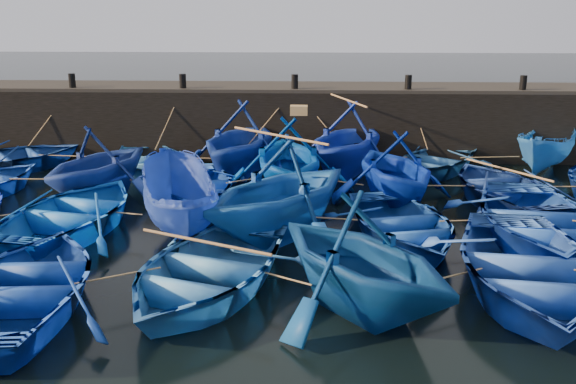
{
  "coord_description": "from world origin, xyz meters",
  "views": [
    {
      "loc": [
        0.62,
        -13.26,
        5.64
      ],
      "look_at": [
        0.0,
        3.2,
        0.7
      ],
      "focal_mm": 40.0,
      "sensor_mm": 36.0,
      "label": 1
    }
  ],
  "objects": [
    {
      "name": "ground",
      "position": [
        0.0,
        0.0,
        0.0
      ],
      "size": [
        120.0,
        120.0,
        0.0
      ],
      "primitive_type": "plane",
      "color": "black",
      "rests_on": "ground"
    },
    {
      "name": "quay_wall",
      "position": [
        0.0,
        10.5,
        1.25
      ],
      "size": [
        26.0,
        2.5,
        2.5
      ],
      "primitive_type": "cube",
      "color": "black",
      "rests_on": "ground"
    },
    {
      "name": "quay_top",
      "position": [
        0.0,
        10.5,
        2.56
      ],
      "size": [
        26.0,
        2.5,
        0.12
      ],
      "primitive_type": "cube",
      "color": "black",
      "rests_on": "quay_wall"
    },
    {
      "name": "bollard_0",
      "position": [
        -8.0,
        9.6,
        2.87
      ],
      "size": [
        0.24,
        0.24,
        0.5
      ],
      "primitive_type": "cylinder",
      "color": "black",
      "rests_on": "quay_top"
    },
    {
      "name": "bollard_1",
      "position": [
        -4.0,
        9.6,
        2.87
      ],
      "size": [
        0.24,
        0.24,
        0.5
      ],
      "primitive_type": "cylinder",
      "color": "black",
      "rests_on": "quay_top"
    },
    {
      "name": "bollard_2",
      "position": [
        0.0,
        9.6,
        2.87
      ],
      "size": [
        0.24,
        0.24,
        0.5
      ],
      "primitive_type": "cylinder",
      "color": "black",
      "rests_on": "quay_top"
    },
    {
      "name": "bollard_3",
      "position": [
        4.0,
        9.6,
        2.87
      ],
      "size": [
        0.24,
        0.24,
        0.5
      ],
      "primitive_type": "cylinder",
      "color": "black",
      "rests_on": "quay_top"
    },
    {
      "name": "bollard_4",
      "position": [
        8.0,
        9.6,
        2.87
      ],
      "size": [
        0.24,
        0.24,
        0.5
      ],
      "primitive_type": "cylinder",
      "color": "black",
      "rests_on": "quay_top"
    },
    {
      "name": "boat_0",
      "position": [
        -9.63,
        7.79,
        0.48
      ],
      "size": [
        5.7,
        5.51,
        0.96
      ],
      "primitive_type": "imported",
      "rotation": [
        0.0,
        0.0,
        2.25
      ],
      "color": "navy",
      "rests_on": "ground"
    },
    {
      "name": "boat_1",
      "position": [
        -4.93,
        7.54,
        0.47
      ],
      "size": [
        4.64,
        5.39,
        0.94
      ],
      "primitive_type": "imported",
      "rotation": [
        0.0,
        0.0,
        0.36
      ],
      "color": "#245F9A",
      "rests_on": "ground"
    },
    {
      "name": "boat_2",
      "position": [
        -1.78,
        7.54,
        1.24
      ],
      "size": [
        5.14,
        5.6,
        2.48
      ],
      "primitive_type": "imported",
      "rotation": [
        0.0,
        0.0,
        -0.26
      ],
      "color": "navy",
      "rests_on": "ground"
    },
    {
      "name": "boat_3",
      "position": [
        1.8,
        7.77,
        1.23
      ],
      "size": [
        5.59,
        5.91,
        2.46
      ],
      "primitive_type": "imported",
      "rotation": [
        0.0,
        0.0,
        -0.42
      ],
      "color": "#112DA3",
      "rests_on": "ground"
    },
    {
      "name": "boat_4",
      "position": [
        4.75,
        7.93,
        0.45
      ],
      "size": [
        5.05,
        5.34,
        0.9
      ],
      "primitive_type": "imported",
      "rotation": [
        0.0,
        0.0,
        -0.61
      ],
      "color": "navy",
      "rests_on": "ground"
    },
    {
      "name": "boat_5",
      "position": [
        8.57,
        8.17,
        0.79
      ],
      "size": [
        3.49,
        4.27,
        1.58
      ],
      "primitive_type": "imported",
      "rotation": [
        0.0,
        0.0,
        -0.57
      ],
      "color": "blue",
      "rests_on": "ground"
    },
    {
      "name": "boat_7",
      "position": [
        -5.63,
        4.77,
        1.09
      ],
      "size": [
        4.95,
        5.25,
        2.19
      ],
      "primitive_type": "imported",
      "rotation": [
        0.0,
        0.0,
        2.72
      ],
      "color": "navy",
      "rests_on": "ground"
    },
    {
      "name": "boat_8",
      "position": [
        -2.74,
        4.55,
        0.46
      ],
      "size": [
        3.82,
        4.87,
        0.92
      ],
      "primitive_type": "imported",
      "rotation": [
        0.0,
        0.0,
        0.16
      ],
      "color": "blue",
      "rests_on": "ground"
    },
    {
      "name": "boat_9",
      "position": [
        -0.06,
        5.12,
        1.23
      ],
      "size": [
        4.53,
        5.09,
        2.46
      ],
      "primitive_type": "imported",
      "rotation": [
        0.0,
        0.0,
        3.26
      ],
      "color": "#003FA4",
      "rests_on": "ground"
    },
    {
      "name": "boat_10",
      "position": [
        3.02,
        4.48,
        1.1
      ],
      "size": [
        4.55,
        4.96,
        2.2
      ],
      "primitive_type": "imported",
      "rotation": [
        0.0,
        0.0,
        3.4
      ],
      "color": "#032292",
      "rests_on": "ground"
    },
    {
      "name": "boat_11",
      "position": [
        6.18,
        4.5,
        0.5
      ],
      "size": [
        4.56,
        5.56,
        1.01
      ],
      "primitive_type": "imported",
      "rotation": [
        0.0,
        0.0,
        3.39
      ],
      "color": "navy",
      "rests_on": "ground"
    },
    {
      "name": "boat_14",
      "position": [
        -5.34,
        1.8,
        0.54
      ],
      "size": [
        4.67,
        5.81,
        1.07
      ],
      "primitive_type": "imported",
      "rotation": [
        0.0,
        0.0,
        2.94
      ],
      "color": "blue",
      "rests_on": "ground"
    },
    {
      "name": "boat_15",
      "position": [
        -2.65,
        1.61,
        0.9
      ],
      "size": [
        3.05,
        4.94,
        1.79
      ],
      "primitive_type": "imported",
      "rotation": [
        0.0,
        0.0,
        3.45
      ],
      "color": "#1C3B9A",
      "rests_on": "ground"
    },
    {
      "name": "boat_16",
      "position": [
        -0.15,
        1.57,
        1.27
      ],
      "size": [
        6.31,
        6.39,
        2.55
      ],
      "primitive_type": "imported",
      "rotation": [
        0.0,
        0.0,
        -0.7
      ],
      "color": "#0D4692",
      "rests_on": "ground"
    },
    {
      "name": "boat_17",
      "position": [
        2.81,
        1.39,
        0.48
      ],
      "size": [
        4.32,
        5.3,
        0.97
      ],
      "primitive_type": "imported",
      "rotation": [
        0.0,
        0.0,
        0.23
      ],
      "color": "navy",
      "rests_on": "ground"
    },
    {
      "name": "boat_18",
      "position": [
        6.02,
        1.57,
        0.58
      ],
      "size": [
        4.58,
        5.98,
        1.16
      ],
      "primitive_type": "imported",
      "rotation": [
        0.0,
        0.0,
        -0.11
      ],
      "color": "#16419F",
      "rests_on": "ground"
    },
    {
      "name": "boat_21",
      "position": [
        -4.7,
        -2.43,
        0.53
      ],
      "size": [
        4.12,
        5.43,
        1.06
      ],
      "primitive_type": "imported",
      "rotation": [
        0.0,
        0.0,
        3.24
      ],
      "color": "navy",
      "rests_on": "ground"
    },
    {
      "name": "boat_22",
      "position": [
        -1.45,
        -1.61,
        0.54
      ],
      "size": [
        5.14,
        6.09,
        1.08
      ],
      "primitive_type": "imported",
      "rotation": [
        0.0,
        0.0,
        -0.31
      ],
      "color": "blue",
      "rests_on": "ground"
    },
    {
      "name": "boat_23",
      "position": [
        1.55,
        -2.32,
        1.16
      ],
      "size": [
        5.73,
        5.81,
        2.32
      ],
      "primitive_type": "imported",
      "rotation": [
        0.0,
        0.0,
        0.69
      ],
      "color": "navy",
      "rests_on": "ground"
    },
    {
      "name": "boat_24",
      "position": [
        4.91,
        -1.42,
        0.6
      ],
      "size": [
        4.77,
        6.22,
        1.2
      ],
      "primitive_type": "imported",
      "rotation": [
        0.0,
        0.0,
        -0.12
      ],
      "color": "#1D46A1",
      "rests_on": "ground"
    },
    {
      "name": "wooden_crate",
      "position": [
        0.24,
        5.12,
        2.59
      ],
      "size": [
        0.5,
        0.35,
        0.27
      ],
      "primitive_type": "cube",
      "color": "#9C7944",
      "rests_on": "boat_9"
    },
    {
      "name": "mooring_ropes",
      "position": [
        -0.43,
        5.07,
        0.88
      ],
      "size": [
        18.24,
        11.97,
        2.1
      ],
      "color": "tan",
      "rests_on": "ground"
    },
    {
      "name": "loose_oars",
      "position": [
        1.59,
        3.06,
        1.8
      ],
      "size": [
        9.89,
        11.47,
        1.6
      ],
      "color": "#99724C",
      "rests_on": "ground"
    }
  ]
}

